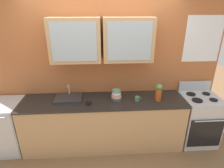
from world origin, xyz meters
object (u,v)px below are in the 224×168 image
object	(u,v)px
cup_near_sink	(88,102)
vase	(159,92)
sink_faucet	(69,98)
stove_range	(197,119)
dishwasher	(4,127)
cup_near_bowls	(137,99)
bowl_stack	(116,95)

from	to	relation	value
cup_near_sink	vase	bearing A→B (deg)	3.64
sink_faucet	cup_near_sink	size ratio (longest dim) A/B	4.43
stove_range	dishwasher	bearing A→B (deg)	-179.92
cup_near_sink	cup_near_bowls	bearing A→B (deg)	5.43
cup_near_sink	dishwasher	world-z (taller)	cup_near_sink
sink_faucet	dishwasher	distance (m)	1.20
vase	cup_near_bowls	bearing A→B (deg)	179.46
vase	sink_faucet	bearing A→B (deg)	174.17
sink_faucet	bowl_stack	world-z (taller)	sink_faucet
bowl_stack	dishwasher	xyz separation A→B (m)	(-1.90, -0.02, -0.52)
stove_range	cup_near_bowls	bearing A→B (deg)	-177.28
dishwasher	sink_faucet	bearing A→B (deg)	5.16
sink_faucet	stove_range	bearing A→B (deg)	-2.40
sink_faucet	vase	size ratio (longest dim) A/B	1.54
stove_range	dishwasher	world-z (taller)	stove_range
bowl_stack	cup_near_bowls	distance (m)	0.35
stove_range	sink_faucet	distance (m)	2.31
cup_near_sink	cup_near_bowls	xyz separation A→B (m)	(0.80, 0.08, -0.00)
sink_faucet	bowl_stack	distance (m)	0.81
cup_near_bowls	sink_faucet	bearing A→B (deg)	172.58
cup_near_sink	sink_faucet	bearing A→B (deg)	146.53
vase	dishwasher	xyz separation A→B (m)	(-2.59, 0.05, -0.59)
sink_faucet	dishwasher	world-z (taller)	sink_faucet
vase	cup_near_bowls	distance (m)	0.36
sink_faucet	vase	world-z (taller)	vase
bowl_stack	cup_near_sink	bearing A→B (deg)	-162.85
sink_faucet	dishwasher	size ratio (longest dim) A/B	0.51
stove_range	bowl_stack	world-z (taller)	same
bowl_stack	cup_near_sink	xyz separation A→B (m)	(-0.46, -0.14, -0.04)
stove_range	cup_near_bowls	size ratio (longest dim) A/B	10.11
sink_faucet	cup_near_bowls	bearing A→B (deg)	-7.42
stove_range	vase	bearing A→B (deg)	-175.85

